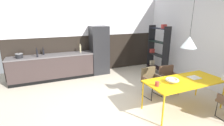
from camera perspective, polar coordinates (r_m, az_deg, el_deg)
ground_plane at (r=4.20m, az=5.30°, el=-15.83°), size 8.49×8.49×0.00m
back_wall_splashback_dark at (r=6.72m, az=-7.51°, el=3.24°), size 6.07×0.12×1.46m
back_wall_panel_upper at (r=6.56m, az=-7.99°, el=15.79°), size 6.07×0.12×1.46m
side_wall_right at (r=5.69m, az=33.36°, el=5.87°), size 0.12×6.53×2.92m
kitchen_counter at (r=6.23m, az=-19.76°, el=-1.37°), size 2.83×0.63×0.89m
refrigerator_column at (r=6.42m, az=-4.45°, el=4.41°), size 0.65×0.60×1.83m
dining_table at (r=4.28m, az=23.81°, el=-6.03°), size 1.89×0.82×0.74m
armchair_facing_counter at (r=4.77m, az=13.33°, el=-5.17°), size 0.54×0.53×0.81m
armchair_corner_seat at (r=5.16m, az=18.85°, el=-4.29°), size 0.52×0.51×0.78m
fruit_bowl at (r=4.00m, az=20.07°, el=-5.57°), size 0.30×0.30×0.09m
open_book at (r=4.54m, az=26.57°, el=-4.50°), size 0.27×0.24×0.02m
mug_dark_espresso at (r=3.71m, az=15.34°, el=-6.96°), size 0.13×0.09×0.11m
mug_tall_blue at (r=4.72m, az=34.12°, el=-4.27°), size 0.12×0.08×0.10m
cooking_pot at (r=6.10m, az=-29.42°, el=2.20°), size 0.23×0.23×0.17m
bottle_wine_green at (r=6.25m, az=-22.64°, el=3.58°), size 0.06×0.06×0.26m
bottle_oil_tall at (r=5.97m, az=-24.46°, el=3.08°), size 0.06×0.06×0.30m
bottle_vinegar_dark at (r=6.26m, az=-10.89°, el=4.88°), size 0.06×0.06×0.31m
open_shelf_unit at (r=6.57m, az=15.49°, el=4.51°), size 0.30×0.92×1.91m
pendant_lamp_over_table_near at (r=4.06m, az=25.11°, el=6.56°), size 0.34×0.34×1.36m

